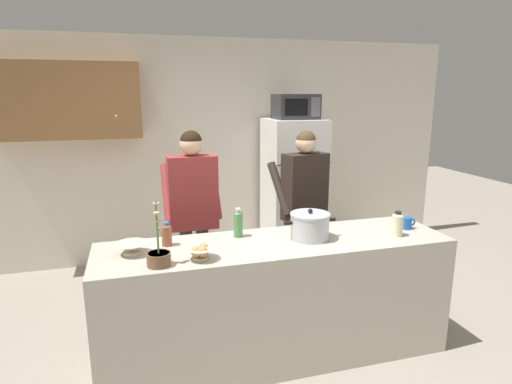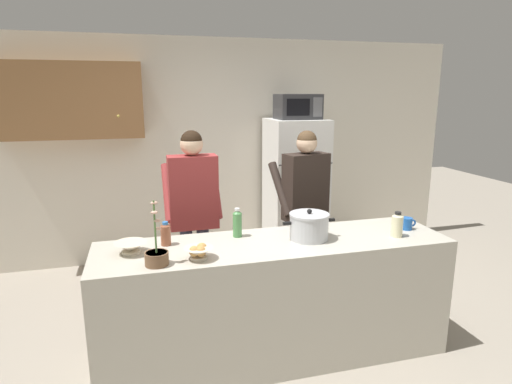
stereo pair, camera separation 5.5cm
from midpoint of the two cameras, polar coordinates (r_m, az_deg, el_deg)
ground_plane at (r=3.57m, az=2.91°, el=-20.65°), size 14.00×14.00×0.00m
back_wall_unit at (r=5.15m, az=-7.66°, el=6.55°), size 6.00×0.48×2.60m
kitchen_island at (r=3.34m, az=3.01°, el=-14.08°), size 2.59×0.68×0.92m
refrigerator at (r=5.12m, az=5.55°, el=0.18°), size 0.64×0.68×1.69m
microwave at (r=4.97m, az=5.89°, el=11.23°), size 0.48×0.37×0.28m
person_near_pot at (r=3.81m, az=-7.92°, el=-1.26°), size 0.51×0.41×1.67m
person_by_sink at (r=4.09m, az=6.90°, el=-0.53°), size 0.57×0.50×1.65m
cooking_pot at (r=3.21m, az=7.59°, el=-4.55°), size 0.41×0.29×0.23m
coffee_mug at (r=3.63m, az=19.83°, el=-3.97°), size 0.13×0.09×0.10m
bread_bowl at (r=2.84m, az=-7.08°, el=-7.89°), size 0.20×0.20×0.10m
empty_bowl at (r=3.03m, az=-15.83°, el=-7.05°), size 0.22×0.22×0.08m
bottle_near_edge at (r=3.23m, az=-2.01°, el=-4.13°), size 0.07×0.07×0.22m
bottle_mid_counter at (r=3.12m, az=-11.43°, el=-5.46°), size 0.07×0.07×0.17m
bottle_far_corner at (r=3.41m, az=18.71°, el=-4.11°), size 0.09×0.09×0.19m
potted_orchid at (r=2.79m, az=-12.52°, el=-8.26°), size 0.15×0.15×0.42m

